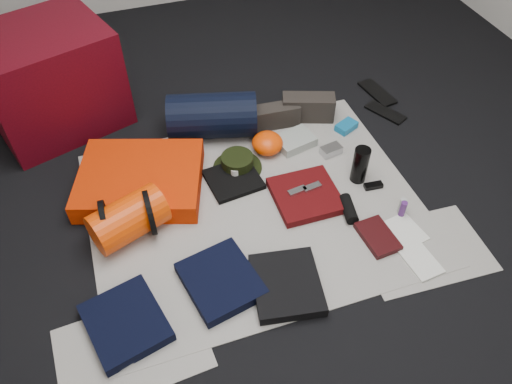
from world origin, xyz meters
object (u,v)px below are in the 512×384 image
object	(u,v)px
water_bottle	(360,165)
compact_camera	(331,150)
red_cabinet	(49,79)
paperback_book	(378,237)
stuff_sack	(128,219)
sleeping_pad	(141,179)
navy_duffel	(212,116)

from	to	relation	value
water_bottle	compact_camera	world-z (taller)	water_bottle
red_cabinet	compact_camera	world-z (taller)	red_cabinet
red_cabinet	paperback_book	size ratio (longest dim) A/B	3.21
red_cabinet	stuff_sack	world-z (taller)	red_cabinet
water_bottle	paperback_book	xyz separation A→B (m)	(-0.09, -0.38, -0.09)
sleeping_pad	paperback_book	world-z (taller)	sleeping_pad
paperback_book	red_cabinet	bearing A→B (deg)	129.75
stuff_sack	compact_camera	xyz separation A→B (m)	(1.12, 0.20, -0.08)
sleeping_pad	navy_duffel	size ratio (longest dim) A/B	1.25
sleeping_pad	compact_camera	distance (m)	1.03
stuff_sack	compact_camera	distance (m)	1.14
stuff_sack	water_bottle	world-z (taller)	water_bottle
red_cabinet	navy_duffel	distance (m)	0.92
compact_camera	water_bottle	bearing A→B (deg)	-88.03
water_bottle	paperback_book	world-z (taller)	water_bottle
water_bottle	sleeping_pad	bearing A→B (deg)	164.23
navy_duffel	red_cabinet	bearing A→B (deg)	167.90
sleeping_pad	paperback_book	size ratio (longest dim) A/B	2.87
sleeping_pad	water_bottle	distance (m)	1.12
stuff_sack	water_bottle	size ratio (longest dim) A/B	1.67
navy_duffel	paperback_book	size ratio (longest dim) A/B	2.29
navy_duffel	sleeping_pad	bearing A→B (deg)	-132.95
red_cabinet	stuff_sack	distance (m)	1.03
sleeping_pad	red_cabinet	bearing A→B (deg)	116.24
stuff_sack	paperback_book	bearing A→B (deg)	-20.56
sleeping_pad	paperback_book	distance (m)	1.20
paperback_book	navy_duffel	bearing A→B (deg)	114.18
red_cabinet	compact_camera	size ratio (longest dim) A/B	6.04
red_cabinet	compact_camera	bearing A→B (deg)	-48.24
compact_camera	paperback_book	distance (m)	0.61
red_cabinet	sleeping_pad	bearing A→B (deg)	-82.39
navy_duffel	compact_camera	size ratio (longest dim) A/B	4.31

